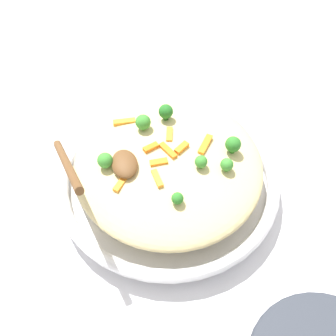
% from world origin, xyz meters
% --- Properties ---
extents(ground_plane, '(2.40, 2.40, 0.00)m').
position_xyz_m(ground_plane, '(0.00, 0.00, 0.00)').
color(ground_plane, silver).
extents(serving_bowl, '(0.38, 0.38, 0.05)m').
position_xyz_m(serving_bowl, '(0.00, 0.00, 0.03)').
color(serving_bowl, silver).
rests_on(serving_bowl, ground_plane).
extents(pasta_mound, '(0.32, 0.31, 0.06)m').
position_xyz_m(pasta_mound, '(0.00, 0.00, 0.07)').
color(pasta_mound, '#DBC689').
rests_on(pasta_mound, serving_bowl).
extents(carrot_piece_0, '(0.04, 0.03, 0.01)m').
position_xyz_m(carrot_piece_0, '(-0.00, 0.06, 0.10)').
color(carrot_piece_0, orange).
rests_on(carrot_piece_0, pasta_mound).
extents(carrot_piece_1, '(0.04, 0.02, 0.01)m').
position_xyz_m(carrot_piece_1, '(-0.00, 0.00, 0.11)').
color(carrot_piece_1, orange).
rests_on(carrot_piece_1, pasta_mound).
extents(carrot_piece_2, '(0.03, 0.02, 0.01)m').
position_xyz_m(carrot_piece_2, '(0.04, -0.08, 0.10)').
color(carrot_piece_2, orange).
rests_on(carrot_piece_2, pasta_mound).
extents(carrot_piece_3, '(0.02, 0.03, 0.01)m').
position_xyz_m(carrot_piece_3, '(0.00, 0.02, 0.11)').
color(carrot_piece_3, orange).
rests_on(carrot_piece_3, pasta_mound).
extents(carrot_piece_4, '(0.03, 0.02, 0.01)m').
position_xyz_m(carrot_piece_4, '(-0.03, 0.01, 0.10)').
color(carrot_piece_4, orange).
rests_on(carrot_piece_4, pasta_mound).
extents(carrot_piece_5, '(0.01, 0.04, 0.01)m').
position_xyz_m(carrot_piece_5, '(-0.09, -0.05, 0.10)').
color(carrot_piece_5, orange).
rests_on(carrot_piece_5, pasta_mound).
extents(carrot_piece_6, '(0.03, 0.01, 0.01)m').
position_xyz_m(carrot_piece_6, '(0.05, -0.03, 0.10)').
color(carrot_piece_6, orange).
rests_on(carrot_piece_6, pasta_mound).
extents(carrot_piece_7, '(0.01, 0.03, 0.01)m').
position_xyz_m(carrot_piece_7, '(0.02, -0.02, 0.11)').
color(carrot_piece_7, orange).
rests_on(carrot_piece_7, pasta_mound).
extents(carrot_piece_8, '(0.02, 0.03, 0.01)m').
position_xyz_m(carrot_piece_8, '(-0.01, -0.02, 0.11)').
color(carrot_piece_8, orange).
rests_on(carrot_piece_8, pasta_mound).
extents(broccoli_floret_0, '(0.03, 0.03, 0.03)m').
position_xyz_m(broccoli_floret_0, '(0.02, 0.10, 0.11)').
color(broccoli_floret_0, '#296820').
rests_on(broccoli_floret_0, pasta_mound).
extents(broccoli_floret_1, '(0.02, 0.02, 0.03)m').
position_xyz_m(broccoli_floret_1, '(0.00, -0.10, 0.11)').
color(broccoli_floret_1, '#377928').
rests_on(broccoli_floret_1, pasta_mound).
extents(broccoli_floret_2, '(0.02, 0.02, 0.02)m').
position_xyz_m(broccoli_floret_2, '(0.04, 0.04, 0.11)').
color(broccoli_floret_2, '#377928').
rests_on(broccoli_floret_2, pasta_mound).
extents(broccoli_floret_3, '(0.02, 0.02, 0.02)m').
position_xyz_m(broccoli_floret_3, '(0.09, -0.01, 0.11)').
color(broccoli_floret_3, '#296820').
rests_on(broccoli_floret_3, pasta_mound).
extents(broccoli_floret_4, '(0.02, 0.02, 0.02)m').
position_xyz_m(broccoli_floret_4, '(0.05, 0.08, 0.11)').
color(broccoli_floret_4, '#377928').
rests_on(broccoli_floret_4, pasta_mound).
extents(broccoli_floret_5, '(0.02, 0.02, 0.03)m').
position_xyz_m(broccoli_floret_5, '(-0.07, 0.01, 0.12)').
color(broccoli_floret_5, '#205B1C').
rests_on(broccoli_floret_5, pasta_mound).
extents(broccoli_floret_6, '(0.03, 0.03, 0.03)m').
position_xyz_m(broccoli_floret_6, '(-0.06, -0.03, 0.12)').
color(broccoli_floret_6, '#377928').
rests_on(broccoli_floret_6, pasta_mound).
extents(serving_spoon, '(0.17, 0.12, 0.10)m').
position_xyz_m(serving_spoon, '(0.02, -0.10, 0.12)').
color(serving_spoon, brown).
rests_on(serving_spoon, pasta_mound).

